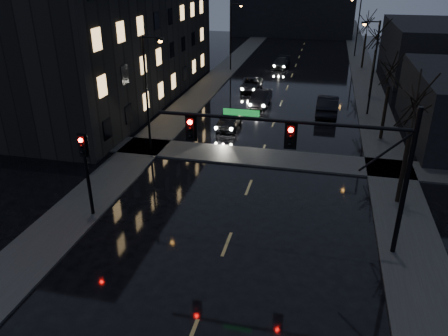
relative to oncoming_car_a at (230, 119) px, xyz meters
The scene contains 21 objects.
sidewalk_left 11.96m from the oncoming_car_a, 115.26° to the left, with size 3.00×140.00×0.12m, color #2D2D2B.
sidewalk_right 16.09m from the oncoming_car_a, 42.23° to the left, with size 3.00×140.00×0.12m, color #2D2D2B.
sidewalk_cross 6.67m from the oncoming_car_a, 59.15° to the right, with size 40.00×3.00×0.12m, color #2D2D2B.
apartment_block 15.27m from the oncoming_car_a, 156.10° to the left, with size 12.00×30.00×12.00m, color black.
commercial_right_far 31.43m from the oncoming_car_a, 49.40° to the left, with size 12.00×18.00×6.00m, color black.
far_block 53.91m from the oncoming_car_a, 89.57° to the left, with size 22.00×10.00×8.00m, color black.
signal_mast 17.35m from the oncoming_car_a, 64.50° to the right, with size 11.11×0.41×7.00m.
signal_pole_left 15.91m from the oncoming_car_a, 105.09° to the right, with size 0.35×0.41×4.53m.
tree_near 16.54m from the oncoming_car_a, 40.82° to the right, with size 3.52×3.52×8.08m.
tree_mid_a 12.87m from the oncoming_car_a, ahead, with size 3.30×3.30×7.58m.
tree_mid_b 17.71m from the oncoming_car_a, 45.01° to the left, with size 3.74×3.74×8.59m.
tree_far 28.88m from the oncoming_car_a, 65.42° to the left, with size 3.43×3.43×7.88m.
streetlight_l_near 8.51m from the oncoming_car_a, 124.01° to the right, with size 1.53×0.28×8.00m.
streetlight_l_far 21.61m from the oncoming_car_a, 101.36° to the left, with size 1.53×0.28×8.00m.
streetlight_r_mid 13.07m from the oncoming_car_a, 27.85° to the left, with size 1.53×0.28×8.00m.
streetlight_r_far 35.78m from the oncoming_car_a, 72.00° to the left, with size 1.53×0.28×8.00m.
oncoming_car_a is the anchor object (origin of this frame).
oncoming_car_b 6.83m from the oncoming_car_a, 76.99° to the left, with size 1.49×4.26×1.40m, color black.
oncoming_car_c 11.88m from the oncoming_car_a, 90.95° to the left, with size 2.14×4.65×1.29m, color black.
oncoming_car_d 23.83m from the oncoming_car_a, 86.15° to the left, with size 1.85×4.55×1.32m, color black.
lead_car 9.39m from the oncoming_car_a, 34.61° to the left, with size 1.82×5.22×1.72m, color black.
Camera 1 is at (3.75, -8.90, 12.06)m, focal length 35.00 mm.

